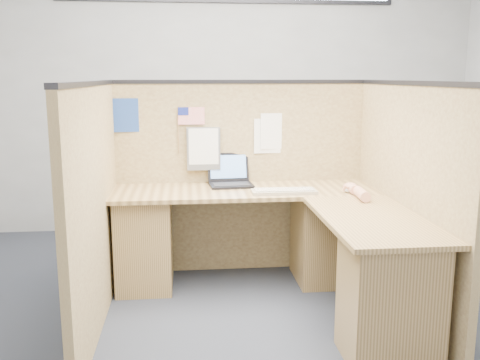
{
  "coord_description": "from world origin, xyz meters",
  "views": [
    {
      "loc": [
        -0.43,
        -3.19,
        1.56
      ],
      "look_at": [
        -0.05,
        0.5,
        0.84
      ],
      "focal_mm": 40.0,
      "sensor_mm": 36.0,
      "label": 1
    }
  ],
  "objects": [
    {
      "name": "wall_back",
      "position": [
        0.0,
        2.25,
        1.4
      ],
      "size": [
        5.0,
        0.0,
        5.0
      ],
      "primitive_type": "plane",
      "rotation": [
        1.57,
        0.0,
        0.0
      ],
      "color": "#949698",
      "rests_on": "floor"
    },
    {
      "name": "american_flag",
      "position": [
        -0.41,
        0.96,
        1.24
      ],
      "size": [
        0.21,
        0.01,
        0.36
      ],
      "color": "olive",
      "rests_on": "cubicle_partitions"
    },
    {
      "name": "wall_front",
      "position": [
        0.0,
        -2.25,
        1.4
      ],
      "size": [
        5.0,
        0.0,
        5.0
      ],
      "primitive_type": "plane",
      "rotation": [
        -1.57,
        0.0,
        0.0
      ],
      "color": "#949698",
      "rests_on": "floor"
    },
    {
      "name": "cubicle_partitions",
      "position": [
        0.0,
        0.43,
        0.77
      ],
      "size": [
        2.06,
        1.83,
        1.53
      ],
      "color": "brown",
      "rests_on": "floor"
    },
    {
      "name": "paper_right",
      "position": [
        0.21,
        0.97,
        1.09
      ],
      "size": [
        0.21,
        0.02,
        0.27
      ],
      "primitive_type": "cube",
      "rotation": [
        0.0,
        0.0,
        0.06
      ],
      "color": "white",
      "rests_on": "cubicle_partitions"
    },
    {
      "name": "paper_left",
      "position": [
        0.26,
        0.97,
        1.13
      ],
      "size": [
        0.22,
        0.03,
        0.28
      ],
      "primitive_type": "cube",
      "rotation": [
        0.0,
        0.0,
        0.13
      ],
      "color": "white",
      "rests_on": "cubicle_partitions"
    },
    {
      "name": "floor",
      "position": [
        0.0,
        0.0,
        0.0
      ],
      "size": [
        5.0,
        5.0,
        0.0
      ],
      "primitive_type": "plane",
      "color": "#212530",
      "rests_on": "ground"
    },
    {
      "name": "blue_poster",
      "position": [
        -0.88,
        0.97,
        1.26
      ],
      "size": [
        0.19,
        0.02,
        0.26
      ],
      "primitive_type": "cube",
      "rotation": [
        0.0,
        0.0,
        0.08
      ],
      "color": "navy",
      "rests_on": "cubicle_partitions"
    },
    {
      "name": "file_holder",
      "position": [
        -0.29,
        0.94,
        1.0
      ],
      "size": [
        0.26,
        0.05,
        0.33
      ],
      "color": "slate",
      "rests_on": "cubicle_partitions"
    },
    {
      "name": "keyboard",
      "position": [
        0.27,
        0.51,
        0.74
      ],
      "size": [
        0.47,
        0.16,
        0.03
      ],
      "rotation": [
        0.0,
        0.0,
        -0.01
      ],
      "color": "gray",
      "rests_on": "l_desk"
    },
    {
      "name": "l_desk",
      "position": [
        0.18,
        0.29,
        0.39
      ],
      "size": [
        1.95,
        1.75,
        0.73
      ],
      "color": "brown",
      "rests_on": "floor"
    },
    {
      "name": "hand_forearm",
      "position": [
        0.76,
        0.35,
        0.77
      ],
      "size": [
        0.11,
        0.38,
        0.08
      ],
      "color": "tan",
      "rests_on": "l_desk"
    },
    {
      "name": "laptop",
      "position": [
        -0.09,
        0.86,
        0.79
      ],
      "size": [
        0.34,
        0.33,
        0.23
      ],
      "rotation": [
        0.0,
        0.0,
        0.07
      ],
      "color": "black",
      "rests_on": "l_desk"
    },
    {
      "name": "mouse",
      "position": [
        0.75,
        0.48,
        0.75
      ],
      "size": [
        0.11,
        0.07,
        0.04
      ],
      "primitive_type": "ellipsoid",
      "rotation": [
        0.0,
        0.0,
        -0.07
      ],
      "color": "silver",
      "rests_on": "l_desk"
    }
  ]
}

